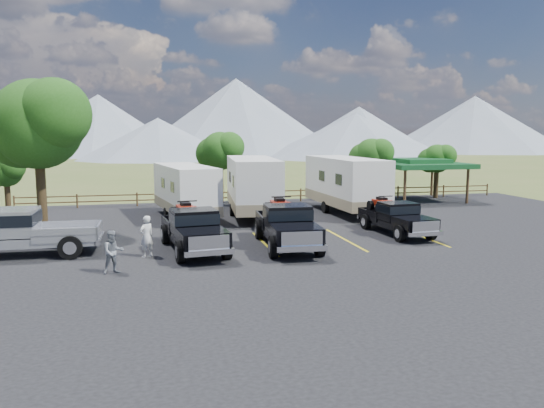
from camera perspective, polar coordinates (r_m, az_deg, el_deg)
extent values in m
plane|color=#485C27|center=(21.59, 6.74, -6.26)|extent=(320.00, 320.00, 0.00)
cube|color=black|center=(24.35, 4.33, -4.58)|extent=(44.00, 34.00, 0.04)
cube|color=gold|center=(24.26, -10.09, -4.66)|extent=(0.12, 5.50, 0.01)
cube|color=gold|center=(24.79, -0.80, -4.28)|extent=(0.12, 5.50, 0.01)
cube|color=gold|center=(25.93, 7.89, -3.82)|extent=(0.12, 5.50, 0.01)
cube|color=gold|center=(27.60, 15.67, -3.33)|extent=(0.12, 5.50, 0.01)
cylinder|color=black|center=(29.31, -23.56, 1.28)|extent=(0.48, 0.48, 4.48)
sphere|color=#1F4E13|center=(29.16, -23.91, 7.85)|extent=(4.48, 4.48, 4.48)
sphere|color=#1F4E13|center=(28.23, -22.33, 8.94)|extent=(3.52, 3.52, 3.52)
sphere|color=#1F4E13|center=(30.03, -25.33, 7.14)|extent=(3.84, 3.84, 3.84)
cylinder|color=black|center=(40.28, 10.57, 2.17)|extent=(0.39, 0.39, 2.80)
sphere|color=#1F4E13|center=(40.14, 10.65, 5.16)|extent=(2.52, 2.52, 2.52)
sphere|color=#1F4E13|center=(39.94, 11.63, 5.51)|extent=(1.98, 1.98, 1.98)
sphere|color=#1F4E13|center=(40.31, 9.75, 4.93)|extent=(2.16, 2.16, 2.16)
cylinder|color=black|center=(43.92, 17.23, 2.22)|extent=(0.38, 0.38, 2.52)
sphere|color=#1F4E13|center=(43.79, 17.33, 4.69)|extent=(2.24, 2.24, 2.24)
sphere|color=#1F4E13|center=(43.68, 18.15, 4.96)|extent=(1.76, 1.76, 1.76)
sphere|color=#1F4E13|center=(43.88, 16.58, 4.51)|extent=(1.92, 1.92, 1.92)
cylinder|color=black|center=(39.20, -5.54, 2.32)|extent=(0.41, 0.41, 3.08)
sphere|color=#1F4E13|center=(39.05, -5.58, 5.70)|extent=(2.80, 2.80, 2.80)
sphere|color=#1F4E13|center=(38.63, -4.60, 6.14)|extent=(2.20, 2.20, 2.20)
sphere|color=#1F4E13|center=(39.43, -6.48, 5.42)|extent=(2.40, 2.40, 2.40)
cylinder|color=black|center=(37.93, -26.54, 0.73)|extent=(0.36, 0.36, 2.24)
sphere|color=#1F4E13|center=(37.79, -26.70, 3.26)|extent=(2.10, 2.10, 2.10)
sphere|color=#1F4E13|center=(37.31, -26.18, 3.59)|extent=(1.65, 1.65, 1.65)
sphere|color=#1F4E13|center=(38.22, -27.18, 3.04)|extent=(1.80, 1.80, 1.80)
cylinder|color=#503722|center=(39.46, -26.00, 0.09)|extent=(0.12, 0.12, 1.00)
cylinder|color=#503722|center=(38.76, -20.22, 0.28)|extent=(0.12, 0.12, 1.00)
cylinder|color=#503722|center=(38.47, -14.31, 0.46)|extent=(0.12, 0.12, 1.00)
cylinder|color=#503722|center=(38.60, -8.36, 0.64)|extent=(0.12, 0.12, 1.00)
cylinder|color=#503722|center=(39.14, -2.52, 0.81)|extent=(0.12, 0.12, 1.00)
cylinder|color=#503722|center=(40.07, 3.11, 0.97)|extent=(0.12, 0.12, 1.00)
cylinder|color=#503722|center=(41.37, 8.44, 1.11)|extent=(0.12, 0.12, 1.00)
cylinder|color=#503722|center=(43.00, 13.40, 1.23)|extent=(0.12, 0.12, 1.00)
cylinder|color=#503722|center=(44.93, 17.97, 1.34)|extent=(0.12, 0.12, 1.00)
cylinder|color=#503722|center=(47.12, 22.13, 1.42)|extent=(0.12, 0.12, 1.00)
cube|color=#503722|center=(39.56, 0.33, 0.82)|extent=(36.00, 0.06, 0.08)
cube|color=#503722|center=(39.51, 0.33, 1.40)|extent=(36.00, 0.06, 0.08)
cylinder|color=#503722|center=(38.69, 14.09, 1.70)|extent=(0.20, 0.20, 2.60)
cylinder|color=#503722|center=(43.17, 11.06, 2.39)|extent=(0.20, 0.20, 2.60)
cylinder|color=#503722|center=(41.22, 20.29, 1.81)|extent=(0.20, 0.20, 2.60)
cylinder|color=#503722|center=(45.46, 16.82, 2.46)|extent=(0.20, 0.20, 2.60)
cube|color=#164F24|center=(41.95, 15.64, 4.09)|extent=(6.20, 6.20, 0.35)
cube|color=#164F24|center=(41.94, 15.65, 4.49)|extent=(3.50, 3.50, 0.35)
cone|color=gray|center=(132.13, -18.11, 8.11)|extent=(44.00, 44.00, 14.00)
cone|color=gray|center=(129.49, -3.86, 9.37)|extent=(52.00, 52.00, 18.00)
cone|color=gray|center=(144.64, 9.29, 7.93)|extent=(40.00, 40.00, 12.00)
cone|color=gray|center=(156.30, 20.90, 8.05)|extent=(50.00, 50.00, 15.00)
cone|color=gray|center=(106.71, -12.14, 6.90)|extent=(32.00, 32.00, 8.00)
cone|color=gray|center=(111.95, 8.99, 7.26)|extent=(40.00, 40.00, 9.00)
cube|color=black|center=(23.42, -8.42, -3.51)|extent=(2.49, 5.89, 0.36)
cube|color=black|center=(21.50, -7.42, -3.49)|extent=(2.12, 2.01, 0.50)
cube|color=black|center=(23.17, -8.39, -1.81)|extent=(2.05, 1.77, 1.00)
cube|color=black|center=(23.15, -8.40, -1.44)|extent=(2.10, 1.83, 0.45)
cube|color=black|center=(25.11, -9.25, -2.12)|extent=(2.19, 2.61, 0.55)
cube|color=silver|center=(20.53, -6.80, -4.15)|extent=(1.60, 0.26, 0.55)
cube|color=silver|center=(20.55, -6.74, -5.22)|extent=(1.97, 0.40, 0.22)
cube|color=silver|center=(26.34, -9.72, -2.42)|extent=(1.97, 0.38, 0.22)
cylinder|color=black|center=(21.38, -9.83, -5.11)|extent=(0.40, 0.93, 0.90)
cylinder|color=black|center=(21.77, -4.92, -4.79)|extent=(0.40, 0.93, 0.90)
cylinder|color=black|center=(25.22, -11.41, -3.19)|extent=(0.40, 0.93, 0.90)
cylinder|color=black|center=(25.55, -7.22, -2.96)|extent=(0.40, 0.93, 0.90)
cube|color=maroon|center=(25.01, -9.28, -0.60)|extent=(0.85, 1.38, 0.35)
cube|color=black|center=(24.97, -9.29, -0.03)|extent=(0.48, 0.79, 0.18)
cube|color=maroon|center=(24.46, -9.05, -0.54)|extent=(0.84, 0.44, 0.22)
cylinder|color=black|center=(24.51, -9.11, 0.31)|extent=(0.90, 0.16, 0.06)
cylinder|color=black|center=(24.42, -10.07, -1.29)|extent=(0.32, 0.59, 0.56)
cylinder|color=black|center=(24.59, -8.00, -1.18)|extent=(0.32, 0.59, 0.56)
cylinder|color=black|center=(25.50, -10.50, -0.92)|extent=(0.32, 0.59, 0.56)
cylinder|color=black|center=(25.66, -8.51, -0.82)|extent=(0.32, 0.59, 0.56)
cube|color=black|center=(24.02, 1.61, -3.08)|extent=(2.30, 6.06, 0.38)
cube|color=black|center=(22.02, 2.62, -3.06)|extent=(2.12, 2.00, 0.52)
cube|color=black|center=(23.77, 1.68, -1.36)|extent=(2.06, 1.75, 1.04)
cube|color=black|center=(23.74, 1.68, -0.99)|extent=(2.11, 1.82, 0.47)
cube|color=black|center=(25.78, 0.80, -1.69)|extent=(2.16, 2.63, 0.57)
cube|color=silver|center=(21.01, 3.24, -3.73)|extent=(1.67, 0.19, 0.57)
cube|color=silver|center=(21.03, 3.27, -4.82)|extent=(2.05, 0.32, 0.23)
cube|color=silver|center=(27.06, 0.32, -1.99)|extent=(2.05, 0.30, 0.23)
cylinder|color=black|center=(21.89, 0.13, -4.65)|extent=(0.37, 0.96, 0.94)
cylinder|color=black|center=(22.29, 5.12, -4.45)|extent=(0.37, 0.96, 0.94)
cylinder|color=black|center=(25.89, -1.41, -2.71)|extent=(0.37, 0.96, 0.94)
cylinder|color=black|center=(26.24, 2.84, -2.58)|extent=(0.37, 0.96, 0.94)
cube|color=maroon|center=(25.68, 0.81, -0.14)|extent=(0.82, 1.40, 0.37)
cube|color=black|center=(25.64, 0.81, 0.44)|extent=(0.47, 0.81, 0.19)
cube|color=maroon|center=(25.10, 1.04, -0.08)|extent=(0.86, 0.42, 0.23)
cylinder|color=black|center=(25.16, 1.00, 0.78)|extent=(0.94, 0.12, 0.06)
cylinder|color=black|center=(25.07, -0.01, -0.81)|extent=(0.31, 0.60, 0.58)
cylinder|color=black|center=(25.24, 2.09, -0.76)|extent=(0.31, 0.60, 0.58)
cylinder|color=black|center=(26.19, -0.43, -0.44)|extent=(0.31, 0.60, 0.58)
cylinder|color=black|center=(26.35, 1.59, -0.39)|extent=(0.31, 0.60, 0.58)
cube|color=black|center=(27.71, 13.25, -2.03)|extent=(1.95, 5.18, 0.32)
cube|color=black|center=(26.21, 15.14, -1.92)|extent=(1.81, 1.71, 0.45)
cube|color=black|center=(27.52, 13.40, -0.75)|extent=(1.76, 1.49, 0.89)
cube|color=black|center=(27.50, 13.41, -0.47)|extent=(1.80, 1.55, 0.40)
cube|color=black|center=(29.05, 11.68, -1.05)|extent=(1.84, 2.25, 0.49)
cube|color=silver|center=(25.46, 16.22, -2.34)|extent=(1.43, 0.16, 0.49)
cube|color=silver|center=(25.47, 16.25, -3.11)|extent=(1.76, 0.27, 0.20)
cube|color=silver|center=(30.03, 10.69, -1.32)|extent=(1.76, 0.25, 0.20)
cylinder|color=black|center=(25.82, 13.58, -3.11)|extent=(0.32, 0.82, 0.80)
cylinder|color=black|center=(26.70, 16.70, -2.87)|extent=(0.32, 0.82, 0.80)
cylinder|color=black|center=(28.87, 10.04, -1.88)|extent=(0.32, 0.82, 0.80)
cylinder|color=black|center=(29.66, 12.94, -1.71)|extent=(0.32, 0.82, 0.80)
cube|color=maroon|center=(28.97, 11.71, 0.13)|extent=(0.70, 1.20, 0.31)
cube|color=black|center=(28.94, 11.73, 0.56)|extent=(0.40, 0.69, 0.16)
cube|color=maroon|center=(28.53, 12.19, 0.18)|extent=(0.73, 0.36, 0.20)
cylinder|color=black|center=(28.57, 12.12, 0.82)|extent=(0.81, 0.10, 0.05)
cylinder|color=black|center=(28.37, 11.46, -0.39)|extent=(0.26, 0.51, 0.50)
cylinder|color=black|center=(28.76, 12.87, -0.32)|extent=(0.26, 0.51, 0.50)
cylinder|color=black|center=(29.23, 10.55, -0.13)|extent=(0.26, 0.51, 0.50)
cylinder|color=black|center=(29.61, 11.94, -0.07)|extent=(0.26, 0.51, 0.50)
cube|color=white|center=(32.16, -9.30, 1.75)|extent=(3.57, 7.68, 2.66)
cube|color=gray|center=(32.28, -9.26, -0.08)|extent=(3.60, 7.72, 0.59)
cube|color=black|center=(30.08, -10.69, 1.82)|extent=(0.17, 0.88, 0.59)
cube|color=black|center=(30.67, -6.33, 2.02)|extent=(0.17, 0.88, 0.59)
cylinder|color=black|center=(32.40, -11.28, -0.98)|extent=(0.36, 0.72, 0.69)
cylinder|color=black|center=(32.91, -7.49, -0.76)|extent=(0.36, 0.72, 0.69)
cube|color=black|center=(27.95, -7.01, -1.95)|extent=(0.41, 1.77, 0.10)
cube|color=white|center=(32.57, -2.10, 2.33)|extent=(3.40, 8.50, 2.99)
cube|color=gray|center=(32.70, -2.09, 0.30)|extent=(3.43, 8.55, 0.66)
cube|color=black|center=(30.38, -4.22, 2.49)|extent=(0.11, 0.99, 0.66)
cube|color=black|center=(30.67, 0.79, 2.56)|extent=(0.11, 0.99, 0.66)
cylinder|color=black|center=(33.00, -4.30, -0.62)|extent=(0.35, 0.80, 0.77)
cylinder|color=black|center=(33.25, 0.00, -0.53)|extent=(0.35, 0.80, 0.77)
cube|color=black|center=(27.70, -0.99, -1.85)|extent=(0.31, 1.99, 0.11)
cube|color=white|center=(34.26, 7.91, 2.48)|extent=(2.89, 8.27, 2.95)
cube|color=gray|center=(34.38, 7.88, 0.58)|extent=(2.91, 8.31, 0.66)
cube|color=black|center=(31.84, 7.17, 2.63)|extent=(0.05, 0.98, 0.66)
cube|color=black|center=(32.94, 11.44, 2.71)|extent=(0.05, 0.98, 0.66)
cylinder|color=black|center=(34.30, 5.75, -0.33)|extent=(0.30, 0.77, 0.76)
cylinder|color=black|center=(35.24, 9.50, -0.18)|extent=(0.30, 0.77, 0.76)
cube|color=black|center=(29.87, 11.66, -1.32)|extent=(0.19, 1.97, 0.11)
cube|color=#9FA0A7|center=(24.61, -25.49, -3.52)|extent=(6.17, 2.06, 0.39)
cube|color=#9FA0A7|center=(24.51, -25.89, -1.75)|extent=(1.71, 2.05, 1.08)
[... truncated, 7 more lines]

